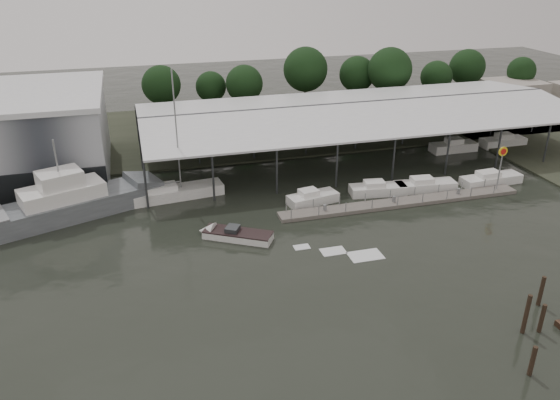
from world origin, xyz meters
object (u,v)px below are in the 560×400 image
object	(u,v)px
grey_trawler	(76,201)
speedboat_underway	(232,234)
shell_fuel_sign	(501,160)
white_sailboat	(175,192)

from	to	relation	value
grey_trawler	speedboat_underway	world-z (taller)	grey_trawler
shell_fuel_sign	speedboat_underway	xyz separation A→B (m)	(-31.52, -2.69, -3.53)
shell_fuel_sign	grey_trawler	bearing A→B (deg)	171.67
shell_fuel_sign	white_sailboat	distance (m)	36.97
grey_trawler	white_sailboat	size ratio (longest dim) A/B	1.26
shell_fuel_sign	white_sailboat	bearing A→B (deg)	166.77
white_sailboat	speedboat_underway	xyz separation A→B (m)	(4.33, -11.12, -0.27)
white_sailboat	speedboat_underway	bearing A→B (deg)	-75.46
grey_trawler	speedboat_underway	bearing A→B (deg)	-53.40
grey_trawler	shell_fuel_sign	bearing A→B (deg)	-29.04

